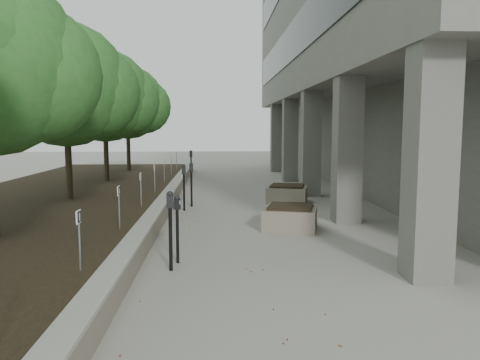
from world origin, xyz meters
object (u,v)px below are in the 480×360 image
object	(u,v)px
parking_meter_4	(184,188)
parking_meter_1	(170,231)
crabapple_tree_5	(128,118)
planter_back	(287,194)
planter_front	(290,217)
parking_meter_3	(191,185)
parking_meter_5	(191,166)
parking_meter_2	(177,229)
crabapple_tree_3	(66,111)
crabapple_tree_4	(105,115)

from	to	relation	value
parking_meter_4	parking_meter_1	bearing A→B (deg)	-88.18
crabapple_tree_5	parking_meter_4	size ratio (longest dim) A/B	3.68
crabapple_tree_5	planter_back	distance (m)	11.47
planter_front	parking_meter_3	bearing A→B (deg)	127.45
parking_meter_1	planter_back	distance (m)	8.42
planter_back	parking_meter_5	bearing A→B (deg)	121.15
crabapple_tree_5	parking_meter_2	size ratio (longest dim) A/B	4.08
parking_meter_3	planter_front	xyz separation A→B (m)	(2.74, -3.58, -0.43)
parking_meter_1	parking_meter_3	size ratio (longest dim) A/B	1.00
crabapple_tree_5	planter_front	bearing A→B (deg)	-63.18
parking_meter_1	parking_meter_5	distance (m)	13.81
crabapple_tree_5	parking_meter_3	xyz separation A→B (m)	(3.76, -9.28, -2.38)
crabapple_tree_5	planter_back	xyz separation A→B (m)	(7.07, -8.58, -2.81)
parking_meter_5	crabapple_tree_3	bearing A→B (deg)	-112.48
parking_meter_5	parking_meter_1	bearing A→B (deg)	-86.72
parking_meter_1	crabapple_tree_5	bearing A→B (deg)	93.23
crabapple_tree_5	parking_meter_4	bearing A→B (deg)	-70.44
crabapple_tree_3	parking_meter_1	size ratio (longest dim) A/B	3.67
parking_meter_3	parking_meter_4	bearing A→B (deg)	-104.40
crabapple_tree_4	parking_meter_1	world-z (taller)	crabapple_tree_4
crabapple_tree_4	parking_meter_5	size ratio (longest dim) A/B	3.49
parking_meter_1	parking_meter_5	bearing A→B (deg)	81.74
parking_meter_2	parking_meter_5	xyz separation A→B (m)	(-0.43, 13.33, 0.11)
crabapple_tree_4	parking_meter_1	size ratio (longest dim) A/B	3.67
planter_front	crabapple_tree_3	bearing A→B (deg)	156.22
crabapple_tree_3	parking_meter_3	distance (m)	4.51
crabapple_tree_4	parking_meter_4	world-z (taller)	crabapple_tree_4
crabapple_tree_3	parking_meter_4	bearing A→B (deg)	-0.45
crabapple_tree_3	planter_back	bearing A→B (deg)	11.35
parking_meter_5	planter_front	bearing A→B (deg)	-71.47
planter_front	planter_back	distance (m)	4.32
parking_meter_3	planter_back	world-z (taller)	parking_meter_3
parking_meter_2	parking_meter_4	world-z (taller)	parking_meter_4
parking_meter_2	parking_meter_4	bearing A→B (deg)	110.88
crabapple_tree_4	crabapple_tree_5	bearing A→B (deg)	90.00
crabapple_tree_3	crabapple_tree_4	size ratio (longest dim) A/B	1.00
parking_meter_1	planter_back	bearing A→B (deg)	56.94
planter_front	parking_meter_2	bearing A→B (deg)	-132.24
crabapple_tree_3	planter_back	size ratio (longest dim) A/B	4.05
parking_meter_1	planter_front	bearing A→B (deg)	41.46
crabapple_tree_5	parking_meter_1	size ratio (longest dim) A/B	3.67
crabapple_tree_5	planter_front	xyz separation A→B (m)	(6.50, -12.87, -2.81)
crabapple_tree_4	parking_meter_5	bearing A→B (deg)	36.48
parking_meter_3	crabapple_tree_3	bearing A→B (deg)	-168.90
parking_meter_5	parking_meter_4	bearing A→B (deg)	-86.87
crabapple_tree_5	parking_meter_3	size ratio (longest dim) A/B	3.68
parking_meter_4	parking_meter_3	bearing A→B (deg)	75.53
crabapple_tree_3	parking_meter_1	xyz separation A→B (m)	(3.74, -6.30, -2.38)
parking_meter_4	planter_back	xyz separation A→B (m)	(3.51, 1.45, -0.43)
parking_meter_4	planter_back	distance (m)	3.82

